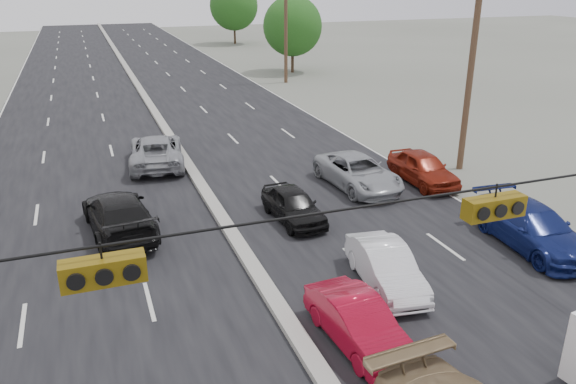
% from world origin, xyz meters
% --- Properties ---
extents(road_surface, '(20.00, 160.00, 0.02)m').
position_xyz_m(road_surface, '(0.00, 30.00, 0.00)').
color(road_surface, black).
rests_on(road_surface, ground).
extents(center_median, '(0.50, 160.00, 0.20)m').
position_xyz_m(center_median, '(0.00, 30.00, 0.10)').
color(center_median, gray).
rests_on(center_median, ground).
extents(utility_pole_right_b, '(1.60, 0.30, 10.00)m').
position_xyz_m(utility_pole_right_b, '(12.50, 15.00, 5.11)').
color(utility_pole_right_b, '#422D1E').
rests_on(utility_pole_right_b, ground).
extents(utility_pole_right_c, '(1.60, 0.30, 10.00)m').
position_xyz_m(utility_pole_right_c, '(12.50, 40.00, 5.11)').
color(utility_pole_right_c, '#422D1E').
rests_on(utility_pole_right_c, ground).
extents(traffic_signals, '(25.00, 0.30, 0.54)m').
position_xyz_m(traffic_signals, '(1.40, 0.00, 5.49)').
color(traffic_signals, black).
rests_on(traffic_signals, ground).
extents(tree_right_mid, '(5.60, 5.60, 7.14)m').
position_xyz_m(tree_right_mid, '(15.00, 45.00, 4.34)').
color(tree_right_mid, '#382619').
rests_on(tree_right_mid, ground).
extents(tree_right_far, '(6.40, 6.40, 8.16)m').
position_xyz_m(tree_right_far, '(16.00, 70.00, 4.96)').
color(tree_right_far, '#382619').
rests_on(tree_right_far, ground).
extents(red_sedan, '(1.58, 3.87, 1.25)m').
position_xyz_m(red_sedan, '(1.40, 4.11, 0.62)').
color(red_sedan, '#9F0921').
rests_on(red_sedan, ground).
extents(queue_car_a, '(1.73, 3.84, 1.28)m').
position_xyz_m(queue_car_a, '(2.60, 11.97, 0.64)').
color(queue_car_a, black).
rests_on(queue_car_a, ground).
extents(queue_car_b, '(1.87, 4.06, 1.29)m').
position_xyz_m(queue_car_b, '(3.50, 6.41, 0.65)').
color(queue_car_b, white).
rests_on(queue_car_b, ground).
extents(queue_car_c, '(2.64, 5.16, 1.39)m').
position_xyz_m(queue_car_c, '(6.59, 14.40, 0.70)').
color(queue_car_c, '#95989C').
rests_on(queue_car_c, ground).
extents(queue_car_d, '(2.41, 5.17, 1.46)m').
position_xyz_m(queue_car_d, '(9.60, 7.00, 0.73)').
color(queue_car_d, navy).
rests_on(queue_car_d, ground).
extents(queue_car_e, '(1.76, 4.26, 1.44)m').
position_xyz_m(queue_car_e, '(9.60, 13.84, 0.72)').
color(queue_car_e, maroon).
rests_on(queue_car_e, ground).
extents(oncoming_near, '(2.67, 5.41, 1.51)m').
position_xyz_m(oncoming_near, '(-3.79, 13.07, 0.76)').
color(oncoming_near, black).
rests_on(oncoming_near, ground).
extents(oncoming_far, '(3.19, 5.74, 1.52)m').
position_xyz_m(oncoming_far, '(-1.40, 20.65, 0.76)').
color(oncoming_far, gray).
rests_on(oncoming_far, ground).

